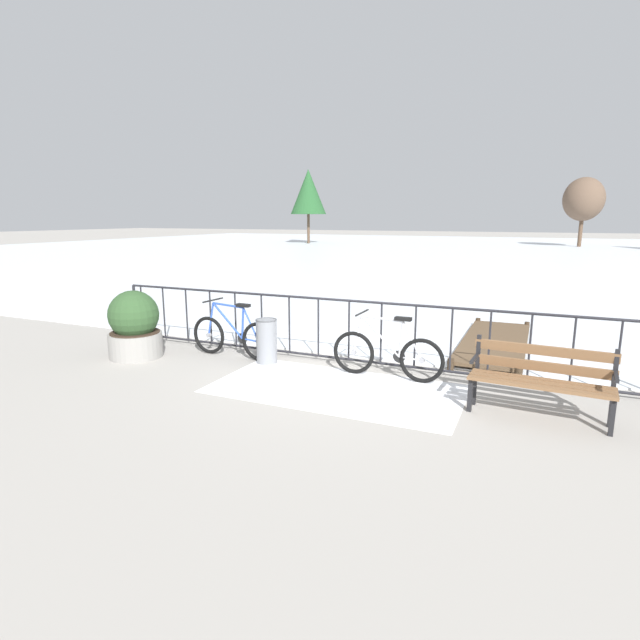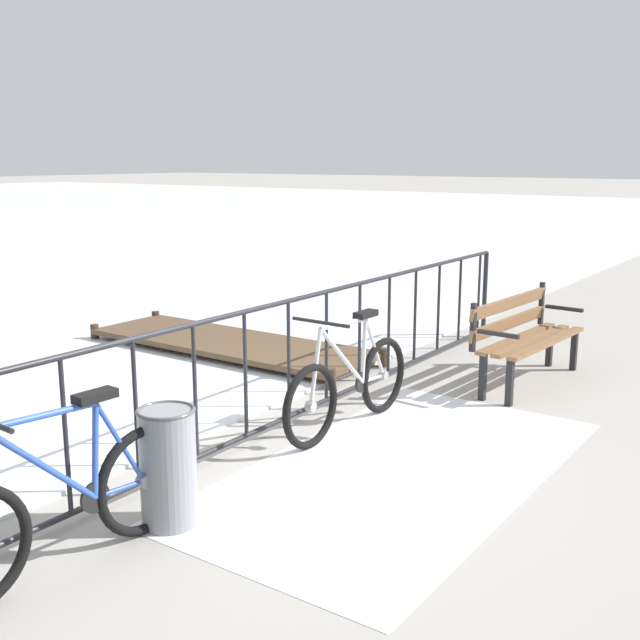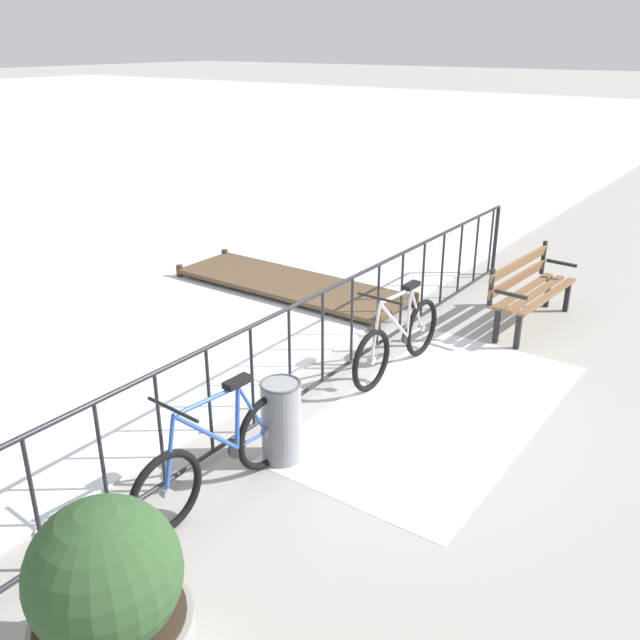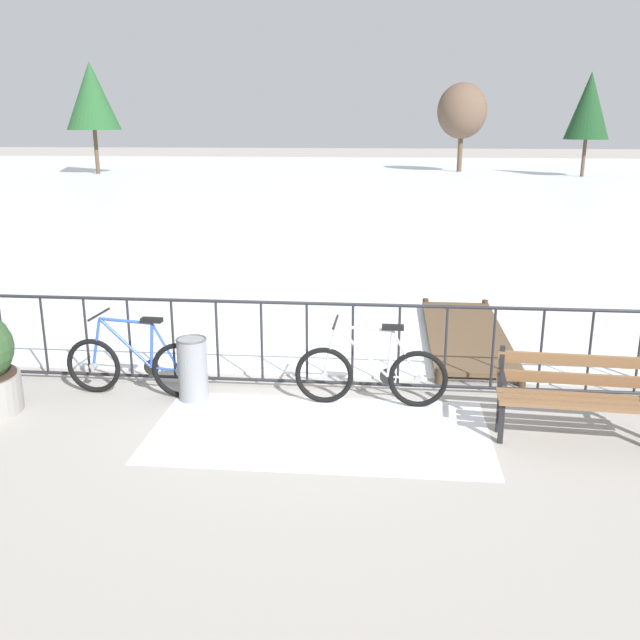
% 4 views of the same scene
% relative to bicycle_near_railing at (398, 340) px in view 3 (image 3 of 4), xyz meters
% --- Properties ---
extents(ground_plane, '(160.00, 160.00, 0.00)m').
position_rel_bicycle_near_railing_xyz_m(ground_plane, '(-0.77, 0.44, -0.37)').
color(ground_plane, '#9E9991').
extents(snow_patch, '(3.47, 1.82, 0.01)m').
position_rel_bicycle_near_railing_xyz_m(snow_patch, '(-0.50, -0.76, -0.36)').
color(snow_patch, white).
rests_on(snow_patch, ground).
extents(railing_fence, '(9.06, 0.06, 1.07)m').
position_rel_bicycle_near_railing_xyz_m(railing_fence, '(-0.77, 0.44, 0.19)').
color(railing_fence, '#232328').
rests_on(railing_fence, ground).
extents(bicycle_near_railing, '(1.71, 0.52, 0.97)m').
position_rel_bicycle_near_railing_xyz_m(bicycle_near_railing, '(0.00, 0.00, 0.00)').
color(bicycle_near_railing, black).
rests_on(bicycle_near_railing, ground).
extents(bicycle_second, '(1.71, 0.52, 0.97)m').
position_rel_bicycle_near_railing_xyz_m(bicycle_second, '(-2.72, 0.03, 0.00)').
color(bicycle_second, black).
rests_on(bicycle_second, ground).
extents(park_bench, '(1.63, 0.59, 0.89)m').
position_rel_bicycle_near_railing_xyz_m(park_bench, '(2.09, -0.67, 0.14)').
color(park_bench, brown).
rests_on(park_bench, ground).
extents(planter_with_shrub, '(0.89, 0.89, 1.15)m').
position_rel_bicycle_near_railing_xyz_m(planter_with_shrub, '(-4.27, -0.62, 0.17)').
color(planter_with_shrub, gray).
rests_on(planter_with_shrub, ground).
extents(trash_bin, '(0.35, 0.35, 0.73)m').
position_rel_bicycle_near_railing_xyz_m(trash_bin, '(-2.03, -0.03, 0.00)').
color(trash_bin, gray).
rests_on(trash_bin, ground).
extents(wooden_dock, '(1.10, 3.56, 0.20)m').
position_rel_bicycle_near_railing_xyz_m(wooden_dock, '(1.31, 2.47, -0.25)').
color(wooden_dock, brown).
rests_on(wooden_dock, ground).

